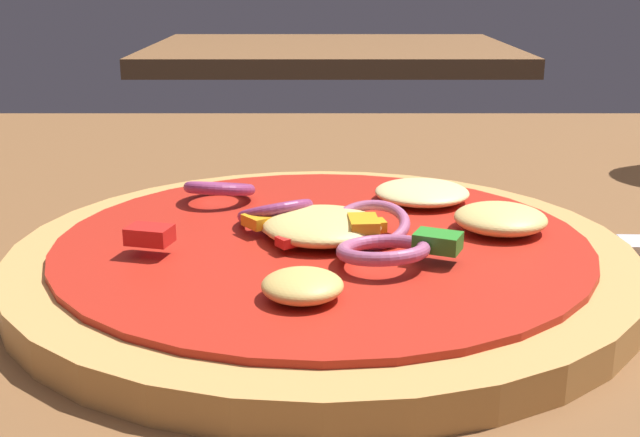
{
  "coord_description": "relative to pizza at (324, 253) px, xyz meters",
  "views": [
    {
      "loc": [
        0.03,
        -0.34,
        0.16
      ],
      "look_at": [
        0.04,
        0.01,
        0.05
      ],
      "focal_mm": 45.29,
      "sensor_mm": 36.0,
      "label": 1
    }
  ],
  "objects": [
    {
      "name": "dining_table",
      "position": [
        -0.04,
        0.01,
        -0.03
      ],
      "size": [
        1.35,
        0.82,
        0.03
      ],
      "color": "brown",
      "rests_on": "ground"
    },
    {
      "name": "background_table",
      "position": [
        0.02,
        1.14,
        -0.03
      ],
      "size": [
        0.64,
        0.49,
        0.03
      ],
      "color": "brown",
      "rests_on": "ground"
    },
    {
      "name": "pizza",
      "position": [
        0.0,
        0.0,
        0.0
      ],
      "size": [
        0.27,
        0.27,
        0.03
      ],
      "color": "tan",
      "rests_on": "dining_table"
    }
  ]
}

